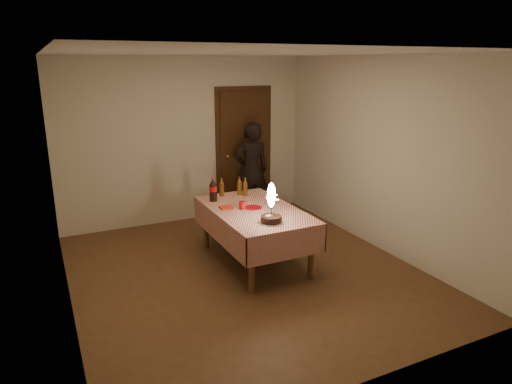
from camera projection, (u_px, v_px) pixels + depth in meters
ground at (245, 272)px, 5.63m from camera, size 4.00×4.50×0.01m
room_shell at (244, 138)px, 5.26m from camera, size 4.04×4.54×2.62m
dining_table at (254, 216)px, 5.78m from camera, size 1.02×1.72×0.72m
birthday_cake at (271, 211)px, 5.23m from camera, size 0.30×0.30×0.47m
red_plate at (253, 208)px, 5.80m from camera, size 0.22×0.22×0.01m
red_cup at (242, 205)px, 5.73m from camera, size 0.08×0.08×0.10m
clear_cup at (271, 205)px, 5.77m from camera, size 0.07×0.07×0.09m
napkin_stack at (226, 208)px, 5.78m from camera, size 0.15×0.15×0.02m
cola_bottle at (213, 190)px, 6.05m from camera, size 0.10×0.10×0.32m
amber_bottle_left at (222, 188)px, 6.29m from camera, size 0.06×0.06×0.25m
amber_bottle_right at (245, 187)px, 6.29m from camera, size 0.06×0.06×0.25m
amber_bottle_mid at (239, 186)px, 6.35m from camera, size 0.06×0.06×0.25m
photographer at (251, 171)px, 7.42m from camera, size 0.61×0.46×1.59m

